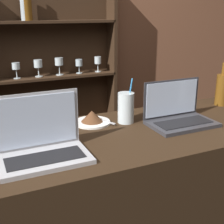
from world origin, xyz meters
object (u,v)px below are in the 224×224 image
object	(u,v)px
water_glass	(126,108)
wine_bottle_amber	(222,89)
cake_plate	(92,118)
laptop_far	(178,114)
laptop_near	(41,144)

from	to	relation	value
water_glass	wine_bottle_amber	xyz separation A→B (m)	(0.66, 0.04, 0.02)
cake_plate	water_glass	xyz separation A→B (m)	(0.16, -0.06, 0.05)
laptop_far	laptop_near	bearing A→B (deg)	-172.12
laptop_near	water_glass	world-z (taller)	laptop_near
wine_bottle_amber	laptop_far	bearing A→B (deg)	-159.55
laptop_near	laptop_far	world-z (taller)	laptop_near
laptop_near	cake_plate	size ratio (longest dim) A/B	1.83
laptop_near	laptop_far	size ratio (longest dim) A/B	1.04
laptop_near	laptop_far	distance (m)	0.71
laptop_far	water_glass	xyz separation A→B (m)	(-0.23, 0.12, 0.03)
laptop_far	cake_plate	xyz separation A→B (m)	(-0.39, 0.18, -0.02)
laptop_near	wine_bottle_amber	distance (m)	1.16
cake_plate	laptop_far	bearing A→B (deg)	-24.58
laptop_near	water_glass	xyz separation A→B (m)	(0.47, 0.22, 0.02)
laptop_far	cake_plate	size ratio (longest dim) A/B	1.77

